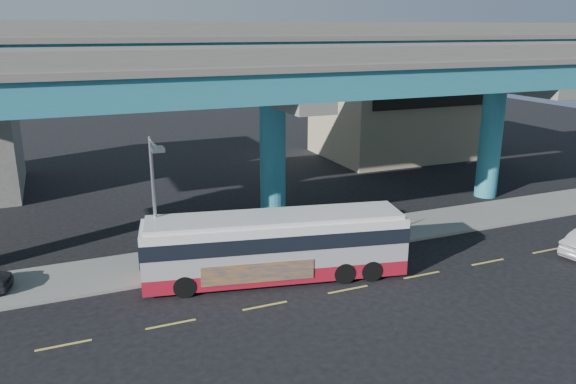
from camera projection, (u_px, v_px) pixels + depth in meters
name	position (u px, v px, depth m)	size (l,w,h in m)	color
ground	(345.00, 287.00, 25.57)	(120.00, 120.00, 0.00)	black
sidewalk	(297.00, 244.00, 30.42)	(70.00, 4.00, 0.15)	gray
lane_markings	(348.00, 289.00, 25.31)	(58.00, 0.12, 0.01)	#D8C64C
viaduct	(271.00, 69.00, 31.07)	(52.00, 12.40, 11.70)	teal
building_beige	(400.00, 117.00, 51.61)	(14.00, 10.23, 7.00)	tan
transit_bus	(276.00, 244.00, 26.02)	(12.42, 5.00, 3.12)	maroon
street_lamp	(155.00, 189.00, 24.52)	(0.50, 2.24, 6.68)	gray
stop_sign	(367.00, 214.00, 30.10)	(0.62, 0.31, 2.23)	gray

